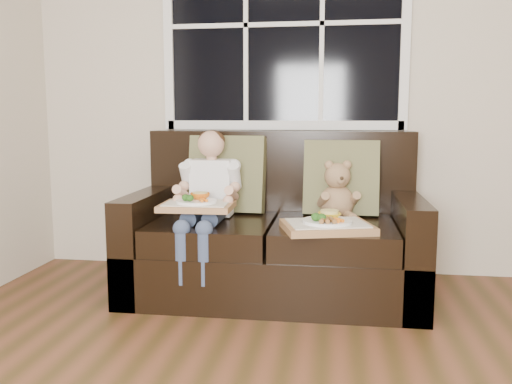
% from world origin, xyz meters
% --- Properties ---
extents(window_back, '(1.62, 0.04, 1.37)m').
position_xyz_m(window_back, '(-0.54, 2.48, 1.65)').
color(window_back, black).
rests_on(window_back, room_walls).
extents(loveseat, '(1.70, 0.92, 0.96)m').
position_xyz_m(loveseat, '(-0.54, 2.02, 0.31)').
color(loveseat, black).
rests_on(loveseat, ground).
extents(pillow_left, '(0.49, 0.24, 0.49)m').
position_xyz_m(pillow_left, '(-0.87, 2.17, 0.69)').
color(pillow_left, olive).
rests_on(pillow_left, loveseat).
extents(pillow_right, '(0.46, 0.22, 0.47)m').
position_xyz_m(pillow_right, '(-0.16, 2.17, 0.68)').
color(pillow_right, olive).
rests_on(pillow_right, loveseat).
extents(child, '(0.35, 0.59, 0.80)m').
position_xyz_m(child, '(-0.93, 1.90, 0.63)').
color(child, white).
rests_on(child, loveseat).
extents(teddy_bear, '(0.24, 0.29, 0.36)m').
position_xyz_m(teddy_bear, '(-0.18, 2.04, 0.59)').
color(teddy_bear, '#A27B55').
rests_on(teddy_bear, loveseat).
extents(tray_left, '(0.40, 0.31, 0.09)m').
position_xyz_m(tray_left, '(-0.94, 1.70, 0.57)').
color(tray_left, '#AD7A4E').
rests_on(tray_left, child).
extents(tray_right, '(0.54, 0.46, 0.10)m').
position_xyz_m(tray_right, '(-0.23, 1.68, 0.48)').
color(tray_right, '#AD7A4E').
rests_on(tray_right, loveseat).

